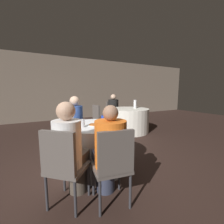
% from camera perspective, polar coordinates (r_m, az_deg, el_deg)
% --- Properties ---
extents(ground_plane, '(16.00, 16.00, 0.00)m').
position_cam_1_polar(ground_plane, '(2.85, -6.03, -18.96)').
color(ground_plane, black).
extents(wall_back, '(16.00, 0.06, 2.80)m').
position_cam_1_polar(wall_back, '(7.08, -20.82, 8.40)').
color(wall_back, gray).
rests_on(wall_back, ground_plane).
extents(table_near, '(1.05, 1.05, 0.74)m').
position_cam_1_polar(table_near, '(2.59, -6.45, -12.87)').
color(table_near, white).
rests_on(table_near, ground_plane).
extents(table_far, '(1.26, 1.26, 0.74)m').
position_cam_1_polar(table_far, '(4.79, 6.32, -3.09)').
color(table_far, white).
rests_on(table_far, ground_plane).
extents(chair_near_south, '(0.46, 0.47, 0.90)m').
position_cam_1_polar(chair_near_south, '(1.69, 0.51, -18.41)').
color(chair_near_south, '#59514C').
rests_on(chair_near_south, ground_plane).
extents(chair_near_southwest, '(0.57, 0.57, 0.90)m').
position_cam_1_polar(chair_near_southwest, '(1.75, -18.10, -17.83)').
color(chair_near_southwest, '#59514C').
rests_on(chair_near_southwest, ground_plane).
extents(chair_near_north, '(0.45, 0.45, 0.90)m').
position_cam_1_polar(chair_near_north, '(3.36, -14.37, -5.18)').
color(chair_near_north, '#59514C').
rests_on(chair_near_north, ground_plane).
extents(chair_far_west, '(0.43, 0.42, 0.90)m').
position_cam_1_polar(chair_far_west, '(4.21, -4.95, -2.29)').
color(chair_far_west, '#59514C').
rests_on(chair_far_west, ground_plane).
extents(chair_far_north, '(0.41, 0.42, 0.90)m').
position_cam_1_polar(chair_far_north, '(5.63, 0.03, 0.35)').
color(chair_far_north, '#59514C').
rests_on(chair_far_north, ground_plane).
extents(person_blue_shirt, '(0.35, 0.50, 1.19)m').
position_cam_1_polar(person_blue_shirt, '(3.20, -13.33, -4.76)').
color(person_blue_shirt, black).
rests_on(person_blue_shirt, ground_plane).
extents(person_black_shirt, '(0.37, 0.53, 1.17)m').
position_cam_1_polar(person_black_shirt, '(5.49, 0.84, 0.88)').
color(person_black_shirt, '#33384C').
rests_on(person_black_shirt, ground_plane).
extents(person_white_shirt, '(0.45, 0.46, 1.18)m').
position_cam_1_polar(person_white_shirt, '(1.86, -15.36, -14.41)').
color(person_white_shirt, '#4C4238').
rests_on(person_white_shirt, ground_plane).
extents(person_orange_shirt, '(0.39, 0.51, 1.14)m').
position_cam_1_polar(person_orange_shirt, '(1.81, -1.19, -14.93)').
color(person_orange_shirt, '#33384C').
rests_on(person_orange_shirt, ground_plane).
extents(pizza_plate_near, '(0.23, 0.23, 0.02)m').
position_cam_1_polar(pizza_plate_near, '(2.45, -6.82, -4.83)').
color(pizza_plate_near, white).
rests_on(pizza_plate_near, table_near).
extents(soda_can_silver, '(0.07, 0.07, 0.12)m').
position_cam_1_polar(soda_can_silver, '(2.34, -11.17, -4.21)').
color(soda_can_silver, silver).
rests_on(soda_can_silver, table_near).
extents(soda_can_blue, '(0.07, 0.07, 0.12)m').
position_cam_1_polar(soda_can_blue, '(2.66, -3.43, -2.62)').
color(soda_can_blue, '#1E38A5').
rests_on(soda_can_blue, table_near).
extents(cup_near, '(0.08, 0.08, 0.11)m').
position_cam_1_polar(cup_near, '(2.60, -15.26, -3.30)').
color(cup_near, silver).
rests_on(cup_near, table_near).
extents(bottle_far, '(0.09, 0.09, 0.27)m').
position_cam_1_polar(bottle_far, '(4.87, 8.77, 3.02)').
color(bottle_far, white).
rests_on(bottle_far, table_far).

